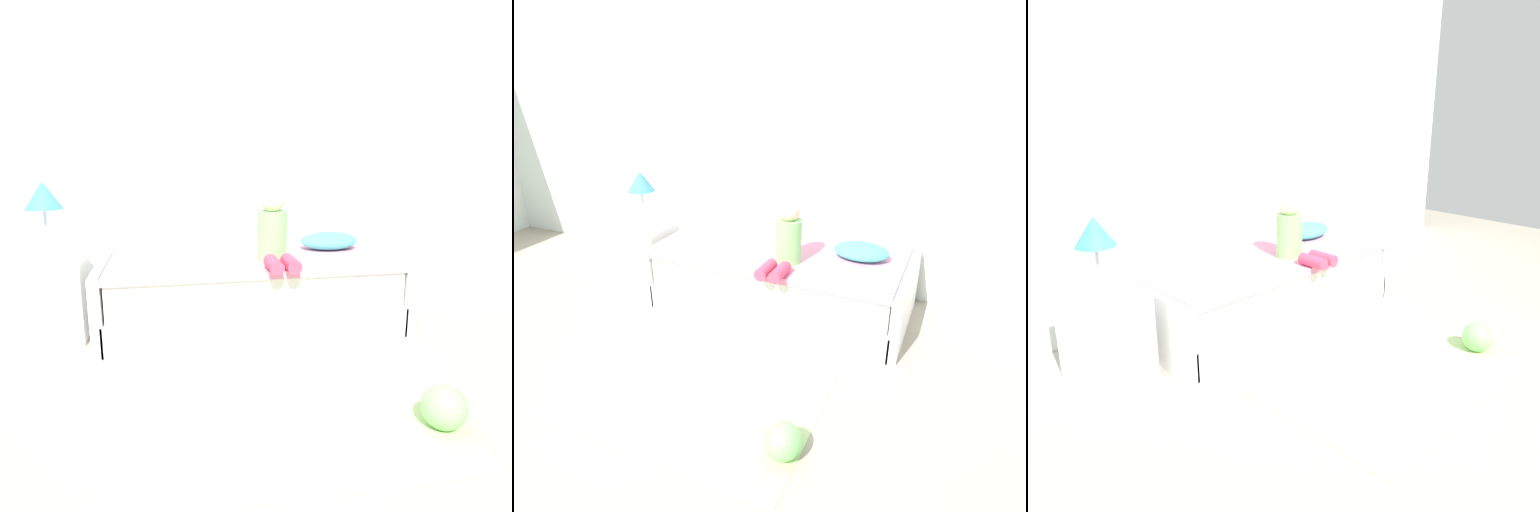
% 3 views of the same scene
% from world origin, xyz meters
% --- Properties ---
extents(ground_plane, '(9.20, 9.20, 0.00)m').
position_xyz_m(ground_plane, '(0.00, 0.00, 0.00)').
color(ground_plane, '#9E9384').
extents(wall_rear, '(7.20, 0.10, 2.90)m').
position_xyz_m(wall_rear, '(0.00, 2.60, 1.45)').
color(wall_rear, silver).
rests_on(wall_rear, ground).
extents(bed, '(2.11, 1.00, 0.50)m').
position_xyz_m(bed, '(0.18, 2.00, 0.25)').
color(bed, white).
rests_on(bed, ground).
extents(nightstand, '(0.44, 0.44, 0.60)m').
position_xyz_m(nightstand, '(-1.17, 1.95, 0.30)').
color(nightstand, white).
rests_on(nightstand, ground).
extents(table_lamp, '(0.24, 0.24, 0.45)m').
position_xyz_m(table_lamp, '(-1.17, 1.95, 0.94)').
color(table_lamp, silver).
rests_on(table_lamp, nightstand).
extents(child_figure, '(0.20, 0.51, 0.50)m').
position_xyz_m(child_figure, '(0.31, 1.77, 0.70)').
color(child_figure, '#7FC672').
rests_on(child_figure, bed).
extents(pillow, '(0.44, 0.30, 0.13)m').
position_xyz_m(pillow, '(0.81, 2.10, 0.56)').
color(pillow, '#4CCCBC').
rests_on(pillow, bed).
extents(toy_ball, '(0.21, 0.21, 0.21)m').
position_xyz_m(toy_ball, '(0.82, 0.48, 0.10)').
color(toy_ball, '#7FD872').
rests_on(toy_ball, ground).
extents(area_rug, '(1.60, 1.10, 0.01)m').
position_xyz_m(area_rug, '(0.11, 0.70, 0.00)').
color(area_rug, '#B2D189').
rests_on(area_rug, ground).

